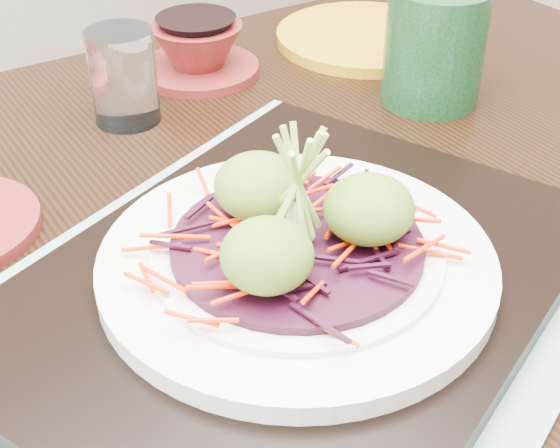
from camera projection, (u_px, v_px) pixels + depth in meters
dining_table at (232, 341)px, 0.69m from camera, size 1.37×0.96×0.82m
placemat at (296, 294)px, 0.58m from camera, size 0.60×0.53×0.00m
serving_tray at (296, 282)px, 0.57m from camera, size 0.52×0.45×0.02m
white_plate at (297, 261)px, 0.56m from camera, size 0.29×0.29×0.02m
cabbage_bed at (297, 245)px, 0.55m from camera, size 0.18×0.18×0.01m
carrot_julienne at (297, 235)px, 0.55m from camera, size 0.22×0.22×0.01m
guacamole_scoops at (298, 216)px, 0.54m from camera, size 0.16×0.14×0.05m
scallion_garnish at (298, 189)px, 0.52m from camera, size 0.07×0.07×0.10m
water_glass at (124, 77)px, 0.78m from camera, size 0.07×0.07×0.10m
terracotta_bowl_set at (198, 52)px, 0.89m from camera, size 0.14×0.14×0.06m
yellow_plate at (366, 37)px, 0.98m from camera, size 0.24×0.24×0.01m
green_jar at (435, 46)px, 0.81m from camera, size 0.13×0.13×0.12m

